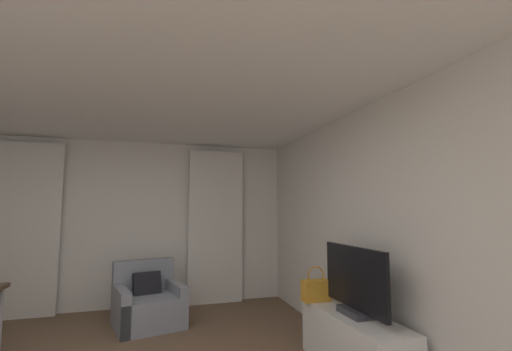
{
  "coord_description": "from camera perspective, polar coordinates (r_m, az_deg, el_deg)",
  "views": [
    {
      "loc": [
        0.39,
        -2.74,
        1.52
      ],
      "look_at": [
        1.53,
        1.07,
        1.92
      ],
      "focal_mm": 23.82,
      "sensor_mm": 36.0,
      "label": 1
    }
  ],
  "objects": [
    {
      "name": "handbag_primary",
      "position": [
        3.9,
        10.06,
        -18.36
      ],
      "size": [
        0.3,
        0.14,
        0.37
      ],
      "color": "orange",
      "rests_on": "tv_console"
    },
    {
      "name": "armchair",
      "position": [
        5.01,
        -17.7,
        -19.89
      ],
      "size": [
        0.99,
        0.98,
        0.81
      ],
      "color": "gray",
      "rests_on": "ground"
    },
    {
      "name": "tv_console",
      "position": [
        3.64,
        16.17,
        -25.54
      ],
      "size": [
        0.44,
        1.33,
        0.54
      ],
      "color": "white",
      "rests_on": "ground"
    },
    {
      "name": "curtain_left_panel",
      "position": [
        5.92,
        -34.24,
        -7.32
      ],
      "size": [
        0.9,
        0.06,
        2.5
      ],
      "color": "silver",
      "rests_on": "ground"
    },
    {
      "name": "curtain_right_panel",
      "position": [
        5.74,
        -6.76,
        -8.35
      ],
      "size": [
        0.9,
        0.06,
        2.5
      ],
      "color": "silver",
      "rests_on": "ground"
    },
    {
      "name": "wall_right",
      "position": [
        3.49,
        21.57,
        -8.89
      ],
      "size": [
        0.06,
        6.12,
        2.6
      ],
      "color": "silver",
      "rests_on": "ground"
    },
    {
      "name": "wall_window",
      "position": [
        5.79,
        -20.63,
        -7.5
      ],
      "size": [
        5.12,
        0.06,
        2.6
      ],
      "color": "silver",
      "rests_on": "ground"
    },
    {
      "name": "ceiling",
      "position": [
        2.99,
        -23.89,
        16.67
      ],
      "size": [
        5.12,
        6.12,
        0.06
      ],
      "primitive_type": "cube",
      "color": "white",
      "rests_on": "wall_left"
    },
    {
      "name": "tv_flatscreen",
      "position": [
        3.46,
        16.22,
        -16.91
      ],
      "size": [
        0.2,
        0.97,
        0.63
      ],
      "color": "#333338",
      "rests_on": "tv_console"
    }
  ]
}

